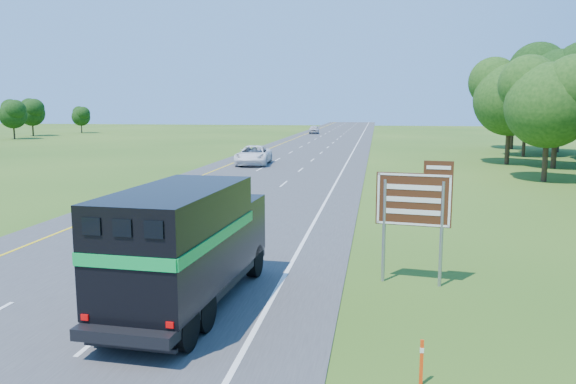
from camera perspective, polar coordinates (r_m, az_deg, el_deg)
name	(u,v)px	position (r m, az deg, el deg)	size (l,w,h in m)	color
road	(299,157)	(61.35, 1.12, 3.54)	(15.00, 260.00, 0.04)	#38383A
lane_markings	(299,157)	(61.35, 1.12, 3.57)	(11.15, 260.00, 0.01)	yellow
horse_truck	(187,243)	(15.80, -10.23, -5.11)	(2.88, 7.94, 3.46)	black
white_suv	(254,155)	(53.63, -3.52, 3.75)	(2.98, 6.46, 1.80)	white
far_car	(314,129)	(112.52, 2.64, 6.37)	(1.96, 4.88, 1.66)	#B2B1B8
exit_sign	(415,205)	(18.00, 12.75, -1.25)	(2.33, 0.41, 3.97)	gray
delineator	(421,361)	(12.18, 13.40, -16.35)	(0.08, 0.04, 0.97)	#F63B0C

